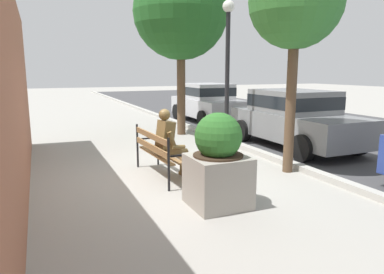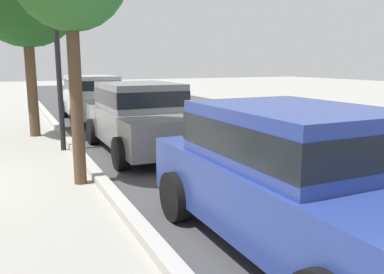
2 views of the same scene
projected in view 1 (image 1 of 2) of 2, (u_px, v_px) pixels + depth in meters
The scene contains 10 objects.
ground_plane at pixel (159, 177), 7.09m from camera, with size 80.00×80.00×0.00m, color #9E9B93.
curb_stone at pixel (279, 160), 8.20m from camera, with size 60.00×0.20×0.12m, color #B2AFA8.
park_bench at pixel (159, 150), 7.01m from camera, with size 1.82×0.62×0.95m.
bronze_statue_seated at pixel (172, 145), 6.90m from camera, with size 0.61×0.82×1.37m.
concrete_planter at pixel (218, 163), 5.47m from camera, with size 0.85×0.85×1.46m.
street_tree_near_bench at pixel (181, 12), 11.15m from camera, with size 2.98×2.98×5.39m.
street_tree_down_street at pixel (296, 3), 6.86m from camera, with size 1.82×1.82×4.30m.
parked_car_silver at pixel (207, 101), 14.62m from camera, with size 4.11×1.93×1.56m.
parked_car_grey at pixel (295, 117), 9.71m from camera, with size 4.11×1.93×1.56m.
lamp_post at pixel (228, 53), 9.57m from camera, with size 0.32×0.32×3.90m.
Camera 1 is at (6.52, -2.10, 2.08)m, focal length 33.40 mm.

